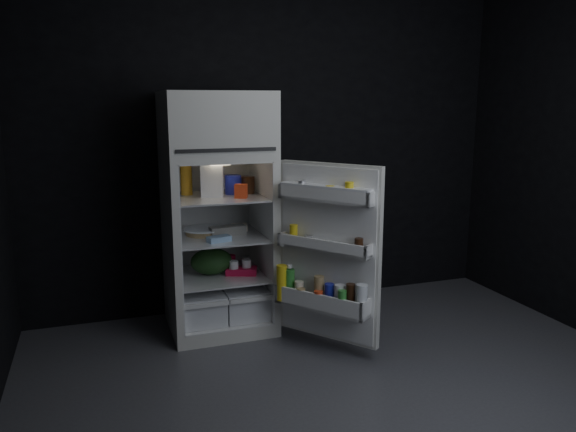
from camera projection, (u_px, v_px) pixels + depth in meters
name	position (u px, v px, depth m)	size (l,w,h in m)	color
floor	(359.00, 395.00, 3.32)	(4.00, 3.40, 0.00)	#505055
wall_back	(272.00, 146.00, 4.62)	(4.00, 0.00, 2.70)	black
refrigerator	(217.00, 205.00, 4.17)	(0.76, 0.71, 1.78)	silver
fridge_door	(326.00, 256.00, 3.80)	(0.59, 0.69, 1.22)	silver
milk_jug	(212.00, 180.00, 4.09)	(0.16, 0.16, 0.24)	white
mayo_jar	(233.00, 185.00, 4.21)	(0.12, 0.12, 0.14)	#1E24A5
jam_jar	(248.00, 185.00, 4.22)	(0.10, 0.10, 0.13)	black
amber_bottle	(186.00, 180.00, 4.16)	(0.09, 0.09, 0.22)	gold
small_carton	(241.00, 191.00, 4.03)	(0.09, 0.07, 0.10)	red
egg_carton	(228.00, 231.00, 4.19)	(0.27, 0.10, 0.07)	gray
pie	(203.00, 232.00, 4.22)	(0.26, 0.26, 0.04)	tan
flat_package	(219.00, 239.00, 4.00)	(0.17, 0.08, 0.04)	#86ABCF
wrapped_pkg	(239.00, 227.00, 4.35)	(0.12, 0.10, 0.05)	#FAECCC
produce_bag	(211.00, 261.00, 4.23)	(0.31, 0.27, 0.20)	#193815
yogurt_tray	(242.00, 271.00, 4.24)	(0.23, 0.12, 0.05)	red
small_can_red	(231.00, 261.00, 4.45)	(0.06, 0.06, 0.09)	red
small_can_silver	(245.00, 262.00, 4.39)	(0.07, 0.07, 0.09)	#BCBCC0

